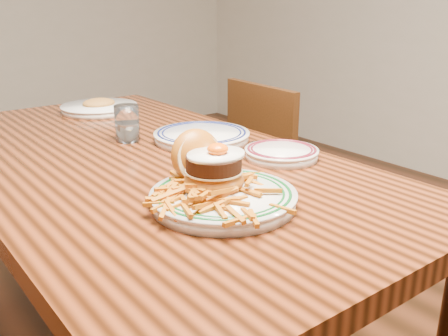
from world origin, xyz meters
TOP-DOWN VIEW (x-y plane):
  - table at (0.00, 0.00)m, footprint 0.85×1.60m
  - chair_right at (0.76, 0.23)m, footprint 0.41×0.41m
  - main_plate at (-0.02, -0.40)m, footprint 0.30×0.31m
  - side_plate at (0.29, -0.26)m, footprint 0.19×0.21m
  - rear_plate at (0.22, 0.01)m, footprint 0.28×0.28m
  - water_glass at (0.05, 0.14)m, footprint 0.07×0.07m
  - far_plate at (0.15, 0.57)m, footprint 0.28×0.28m

SIDE VIEW (x-z plane):
  - chair_right at x=0.76m, z-range 0.03..0.87m
  - table at x=0.00m, z-range 0.29..1.04m
  - far_plate at x=0.15m, z-range 0.74..0.79m
  - side_plate at x=0.29m, z-range 0.75..0.78m
  - rear_plate at x=0.22m, z-range 0.75..0.78m
  - main_plate at x=-0.02m, z-range 0.72..0.86m
  - water_glass at x=0.05m, z-range 0.74..0.85m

